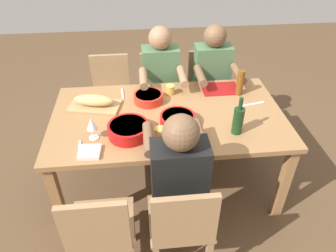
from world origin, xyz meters
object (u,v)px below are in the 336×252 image
diner_far_right (212,77)px  serving_bowl_greens (178,119)px  chair_far_right (207,87)px  beer_bottle (240,83)px  diner_far_center (161,80)px  cup_near_center (160,133)px  diner_near_center (179,179)px  cup_far_center (170,90)px  chair_far_left (112,92)px  chair_near_center (182,224)px  serving_bowl_salad (129,129)px  wine_bottle (238,120)px  chair_near_left (100,232)px  napkin_stack (90,152)px  serving_bowl_pasta (148,97)px  chair_far_center (160,90)px  wine_glass (92,125)px  dining_table (168,123)px  bread_loaf (94,100)px  cutting_board (95,106)px

diner_far_right → serving_bowl_greens: diner_far_right is taller
chair_far_right → beer_bottle: bearing=-76.7°
diner_far_center → cup_near_center: bearing=-95.2°
diner_near_center → cup_far_center: 0.96m
chair_far_left → serving_bowl_greens: bearing=-59.9°
chair_near_center → cup_near_center: (-0.08, 0.55, 0.30)m
serving_bowl_salad → wine_bottle: size_ratio=1.01×
chair_near_left → beer_bottle: bearing=43.6°
serving_bowl_greens → cup_far_center: size_ratio=3.21×
cup_far_center → napkin_stack: bearing=-130.8°
serving_bowl_pasta → serving_bowl_greens: serving_bowl_greens is taller
cup_far_center → cup_near_center: (-0.13, -0.59, 0.00)m
chair_far_center → serving_bowl_pasta: size_ratio=3.56×
cup_far_center → serving_bowl_greens: bearing=-88.8°
serving_bowl_greens → wine_glass: (-0.61, -0.10, 0.07)m
diner_far_center → serving_bowl_greens: (0.06, -0.78, 0.09)m
wine_bottle → cup_near_center: 0.56m
chair_near_center → dining_table: bearing=90.0°
chair_near_left → serving_bowl_greens: bearing=51.5°
serving_bowl_salad → serving_bowl_greens: bearing=14.8°
dining_table → serving_bowl_salad: 0.40m
chair_far_right → diner_far_right: 0.28m
diner_near_center → beer_bottle: size_ratio=5.45×
chair_near_left → wine_bottle: 1.17m
diner_far_right → wine_glass: diner_far_right is taller
serving_bowl_pasta → chair_far_right: bearing=44.2°
serving_bowl_salad → bread_loaf: 0.48m
cutting_board → cup_near_center: bearing=-42.1°
wine_bottle → napkin_stack: size_ratio=2.07×
wine_bottle → beer_bottle: (0.17, 0.52, 0.00)m
chair_far_right → cutting_board: (-1.07, -0.66, 0.27)m
dining_table → cup_far_center: (0.05, 0.31, 0.12)m
chair_near_left → diner_near_center: bearing=20.3°
diner_far_center → napkin_stack: (-0.56, -1.04, 0.05)m
chair_far_left → cup_near_center: chair_far_left is taller
chair_near_center → chair_far_center: bearing=90.0°
chair_far_center → cutting_board: (-0.58, -0.66, 0.27)m
diner_far_center → wine_bottle: (0.47, -0.92, 0.15)m
chair_near_center → diner_near_center: diner_near_center is taller
bread_loaf → cup_far_center: bearing=13.1°
diner_near_center → serving_bowl_salad: size_ratio=4.10×
chair_near_center → diner_near_center: bearing=90.0°
chair_near_left → chair_far_left: bearing=90.0°
serving_bowl_greens → chair_far_left: bearing=120.1°
chair_near_left → cup_near_center: 0.75m
diner_far_right → serving_bowl_salad: 1.19m
diner_far_center → cutting_board: 0.75m
chair_far_center → serving_bowl_salad: size_ratio=2.91×
dining_table → chair_near_center: size_ratio=2.13×
chair_far_right → cutting_board: 1.29m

